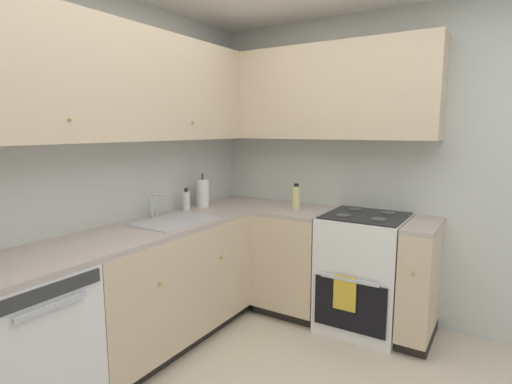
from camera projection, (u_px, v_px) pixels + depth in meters
name	position (u px, v px, depth m)	size (l,w,h in m)	color
wall_back	(74.00, 180.00, 2.67)	(3.64, 0.05, 2.52)	silver
wall_right	(400.00, 170.00, 3.30)	(0.05, 3.41, 2.52)	silver
dishwasher	(21.00, 350.00, 2.13)	(0.60, 0.63, 0.88)	white
lower_cabinets_back	(162.00, 286.00, 3.00)	(1.45, 0.62, 0.88)	beige
countertop_back	(160.00, 226.00, 2.93)	(2.66, 0.60, 0.04)	#B7A89E
lower_cabinets_right	(326.00, 267.00, 3.41)	(0.62, 1.42, 0.88)	beige
countertop_right	(327.00, 214.00, 3.34)	(0.60, 1.42, 0.03)	#B7A89E
oven_range	(364.00, 271.00, 3.25)	(0.68, 0.62, 1.07)	white
upper_cabinets_back	(122.00, 84.00, 2.72)	(2.34, 0.34, 0.76)	beige
upper_cabinets_right	(316.00, 93.00, 3.40)	(0.32, 1.97, 0.76)	beige
sink	(175.00, 227.00, 3.01)	(0.58, 0.40, 0.10)	#B7B7BC
faucet	(154.00, 203.00, 3.10)	(0.07, 0.16, 0.20)	silver
soap_bottle	(186.00, 200.00, 3.42)	(0.06, 0.06, 0.19)	silver
paper_towel_roll	(203.00, 193.00, 3.56)	(0.11, 0.11, 0.30)	white
oil_bottle	(296.00, 197.00, 3.47)	(0.07, 0.07, 0.22)	beige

